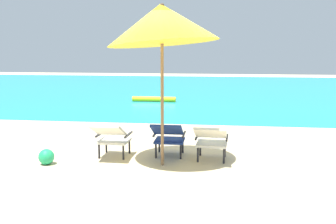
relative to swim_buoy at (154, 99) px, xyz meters
The scene contains 8 objects.
ground_plane 3.59m from the swim_buoy, 65.53° to the right, with size 40.00×40.00×0.00m, color #CCB78E.
ocean_band 4.95m from the swim_buoy, 72.53° to the left, with size 40.00×18.00×0.01m, color teal.
swim_buoy is the anchor object (origin of this frame).
lounge_chair_left 7.67m from the swim_buoy, 85.70° to the right, with size 0.56×0.88×0.68m.
lounge_chair_center 7.64m from the swim_buoy, 78.22° to the right, with size 0.56×0.88×0.68m.
lounge_chair_right 7.98m from the swim_buoy, 73.16° to the right, with size 0.57×0.90×0.68m.
beach_umbrella_center 8.36m from the swim_buoy, 79.16° to the right, with size 2.39×2.37×2.69m.
beach_ball 8.15m from the swim_buoy, 92.87° to the right, with size 0.26×0.26×0.26m, color #1E9E60.
Camera 1 is at (1.00, -6.98, 1.91)m, focal length 42.53 mm.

